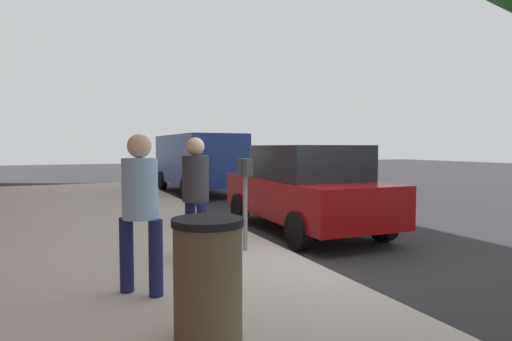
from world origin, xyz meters
name	(u,v)px	position (x,y,z in m)	size (l,w,h in m)	color
ground_plane	(293,262)	(0.00, 0.00, 0.00)	(80.00, 80.00, 0.00)	#2B2B2D
sidewalk_slab	(77,284)	(0.00, 3.00, 0.07)	(28.00, 6.00, 0.15)	#B7B2A8
parking_meter	(245,184)	(0.42, 0.61, 1.17)	(0.36, 0.12, 1.41)	gray
pedestrian_at_meter	(196,188)	(0.25, 1.44, 1.16)	(0.52, 0.37, 1.72)	#191E4C
pedestrian_bystander	(140,201)	(-0.89, 2.37, 1.16)	(0.41, 0.42, 1.72)	#191E4C
parked_sedan_near	(305,188)	(1.95, -1.35, 0.89)	(4.45, 2.07, 1.77)	maroon
parked_van_far	(198,160)	(9.77, -1.35, 1.26)	(5.25, 2.23, 2.18)	navy
trash_bin	(208,279)	(-2.23, 2.04, 0.66)	(0.59, 0.59, 1.01)	brown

